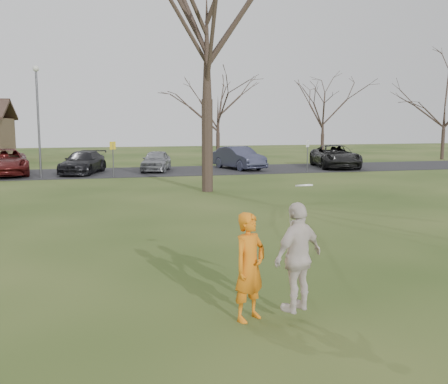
{
  "coord_description": "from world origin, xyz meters",
  "views": [
    {
      "loc": [
        -2.96,
        -7.69,
        3.16
      ],
      "look_at": [
        0.0,
        4.0,
        1.5
      ],
      "focal_mm": 40.64,
      "sensor_mm": 36.0,
      "label": 1
    }
  ],
  "objects_px": {
    "player_defender": "(250,267)",
    "car_5": "(239,158)",
    "catching_play": "(298,257)",
    "car_6": "(335,156)",
    "car_4": "(156,161)",
    "car_2": "(4,162)",
    "big_tree": "(207,35)",
    "lamp_post": "(38,108)",
    "car_3": "(83,162)"
  },
  "relations": [
    {
      "from": "car_3",
      "to": "car_5",
      "type": "bearing_deg",
      "value": 20.19
    },
    {
      "from": "car_5",
      "to": "catching_play",
      "type": "height_order",
      "value": "catching_play"
    },
    {
      "from": "car_2",
      "to": "player_defender",
      "type": "bearing_deg",
      "value": -82.22
    },
    {
      "from": "player_defender",
      "to": "car_6",
      "type": "distance_m",
      "value": 28.32
    },
    {
      "from": "catching_play",
      "to": "lamp_post",
      "type": "relative_size",
      "value": 0.33
    },
    {
      "from": "car_5",
      "to": "car_6",
      "type": "distance_m",
      "value": 6.83
    },
    {
      "from": "lamp_post",
      "to": "player_defender",
      "type": "bearing_deg",
      "value": -76.71
    },
    {
      "from": "car_6",
      "to": "car_5",
      "type": "bearing_deg",
      "value": -172.87
    },
    {
      "from": "car_3",
      "to": "car_5",
      "type": "height_order",
      "value": "car_5"
    },
    {
      "from": "player_defender",
      "to": "catching_play",
      "type": "height_order",
      "value": "catching_play"
    },
    {
      "from": "player_defender",
      "to": "car_6",
      "type": "bearing_deg",
      "value": 29.62
    },
    {
      "from": "car_3",
      "to": "car_4",
      "type": "height_order",
      "value": "car_3"
    },
    {
      "from": "big_tree",
      "to": "catching_play",
      "type": "bearing_deg",
      "value": -97.12
    },
    {
      "from": "player_defender",
      "to": "car_2",
      "type": "distance_m",
      "value": 25.95
    },
    {
      "from": "car_5",
      "to": "car_6",
      "type": "relative_size",
      "value": 0.82
    },
    {
      "from": "car_2",
      "to": "big_tree",
      "type": "bearing_deg",
      "value": -52.47
    },
    {
      "from": "car_3",
      "to": "big_tree",
      "type": "height_order",
      "value": "big_tree"
    },
    {
      "from": "player_defender",
      "to": "big_tree",
      "type": "relative_size",
      "value": 0.13
    },
    {
      "from": "car_3",
      "to": "car_5",
      "type": "distance_m",
      "value": 10.13
    },
    {
      "from": "car_4",
      "to": "car_6",
      "type": "relative_size",
      "value": 0.7
    },
    {
      "from": "catching_play",
      "to": "lamp_post",
      "type": "xyz_separation_m",
      "value": [
        -6.07,
        22.98,
        2.9
      ]
    },
    {
      "from": "catching_play",
      "to": "car_6",
      "type": "bearing_deg",
      "value": 62.3
    },
    {
      "from": "car_4",
      "to": "car_5",
      "type": "bearing_deg",
      "value": 15.71
    },
    {
      "from": "catching_play",
      "to": "big_tree",
      "type": "distance_m",
      "value": 16.69
    },
    {
      "from": "car_2",
      "to": "car_3",
      "type": "xyz_separation_m",
      "value": [
        4.5,
        -0.07,
        -0.1
      ]
    },
    {
      "from": "big_tree",
      "to": "lamp_post",
      "type": "bearing_deg",
      "value": 136.85
    },
    {
      "from": "lamp_post",
      "to": "big_tree",
      "type": "xyz_separation_m",
      "value": [
        8.0,
        -7.5,
        3.03
      ]
    },
    {
      "from": "car_2",
      "to": "car_3",
      "type": "height_order",
      "value": "car_2"
    },
    {
      "from": "car_3",
      "to": "lamp_post",
      "type": "bearing_deg",
      "value": -120.51
    },
    {
      "from": "car_6",
      "to": "lamp_post",
      "type": "bearing_deg",
      "value": -162.15
    },
    {
      "from": "player_defender",
      "to": "car_5",
      "type": "xyz_separation_m",
      "value": [
        7.02,
        25.27,
        -0.08
      ]
    },
    {
      "from": "car_2",
      "to": "big_tree",
      "type": "relative_size",
      "value": 0.4
    },
    {
      "from": "player_defender",
      "to": "car_6",
      "type": "height_order",
      "value": "player_defender"
    },
    {
      "from": "lamp_post",
      "to": "big_tree",
      "type": "relative_size",
      "value": 0.45
    },
    {
      "from": "car_5",
      "to": "lamp_post",
      "type": "distance_m",
      "value": 13.04
    },
    {
      "from": "car_4",
      "to": "lamp_post",
      "type": "relative_size",
      "value": 0.63
    },
    {
      "from": "car_3",
      "to": "catching_play",
      "type": "distance_m",
      "value": 25.32
    },
    {
      "from": "player_defender",
      "to": "lamp_post",
      "type": "height_order",
      "value": "lamp_post"
    },
    {
      "from": "player_defender",
      "to": "car_5",
      "type": "relative_size",
      "value": 0.38
    },
    {
      "from": "car_6",
      "to": "catching_play",
      "type": "distance_m",
      "value": 28.23
    },
    {
      "from": "car_5",
      "to": "car_6",
      "type": "xyz_separation_m",
      "value": [
        6.81,
        -0.56,
        0.02
      ]
    },
    {
      "from": "lamp_post",
      "to": "big_tree",
      "type": "distance_m",
      "value": 11.38
    },
    {
      "from": "car_3",
      "to": "car_5",
      "type": "relative_size",
      "value": 1.02
    },
    {
      "from": "lamp_post",
      "to": "car_2",
      "type": "bearing_deg",
      "value": 136.43
    },
    {
      "from": "car_2",
      "to": "car_6",
      "type": "height_order",
      "value": "car_6"
    },
    {
      "from": "car_6",
      "to": "catching_play",
      "type": "height_order",
      "value": "catching_play"
    },
    {
      "from": "player_defender",
      "to": "catching_play",
      "type": "relative_size",
      "value": 0.86
    },
    {
      "from": "car_6",
      "to": "big_tree",
      "type": "height_order",
      "value": "big_tree"
    },
    {
      "from": "player_defender",
      "to": "big_tree",
      "type": "distance_m",
      "value": 16.59
    },
    {
      "from": "car_5",
      "to": "car_6",
      "type": "bearing_deg",
      "value": -21.26
    }
  ]
}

